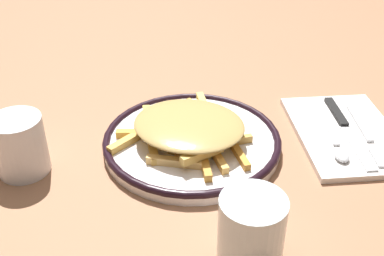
{
  "coord_description": "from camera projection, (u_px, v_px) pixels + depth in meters",
  "views": [
    {
      "loc": [
        0.08,
        0.62,
        0.44
      ],
      "look_at": [
        0.0,
        0.0,
        0.04
      ],
      "focal_mm": 44.35,
      "sensor_mm": 36.0,
      "label": 1
    }
  ],
  "objects": [
    {
      "name": "ground_plane",
      "position": [
        192.0,
        147.0,
        0.77
      ],
      "size": [
        2.6,
        2.6,
        0.0
      ],
      "primitive_type": "plane",
      "color": "#996849"
    },
    {
      "name": "plate",
      "position": [
        192.0,
        141.0,
        0.76
      ],
      "size": [
        0.28,
        0.28,
        0.02
      ],
      "color": "white",
      "rests_on": "ground_plane"
    },
    {
      "name": "fries_heap",
      "position": [
        188.0,
        129.0,
        0.74
      ],
      "size": [
        0.24,
        0.24,
        0.04
      ],
      "color": "#C68631",
      "rests_on": "plate"
    },
    {
      "name": "napkin",
      "position": [
        347.0,
        135.0,
        0.79
      ],
      "size": [
        0.17,
        0.24,
        0.01
      ],
      "primitive_type": "cube",
      "rotation": [
        0.0,
        0.0,
        -0.03
      ],
      "color": "white",
      "rests_on": "ground_plane"
    },
    {
      "name": "fork",
      "position": [
        367.0,
        134.0,
        0.77
      ],
      "size": [
        0.03,
        0.18,
        0.01
      ],
      "color": "silver",
      "rests_on": "napkin"
    },
    {
      "name": "knife",
      "position": [
        344.0,
        125.0,
        0.8
      ],
      "size": [
        0.03,
        0.21,
        0.01
      ],
      "color": "black",
      "rests_on": "napkin"
    },
    {
      "name": "spoon",
      "position": [
        337.0,
        144.0,
        0.75
      ],
      "size": [
        0.04,
        0.15,
        0.01
      ],
      "color": "silver",
      "rests_on": "napkin"
    },
    {
      "name": "water_glass",
      "position": [
        251.0,
        229.0,
        0.55
      ],
      "size": [
        0.08,
        0.08,
        0.09
      ],
      "primitive_type": "cylinder",
      "color": "silver",
      "rests_on": "ground_plane"
    },
    {
      "name": "coffee_mug",
      "position": [
        19.0,
        145.0,
        0.69
      ],
      "size": [
        0.1,
        0.08,
        0.09
      ],
      "color": "white",
      "rests_on": "ground_plane"
    }
  ]
}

